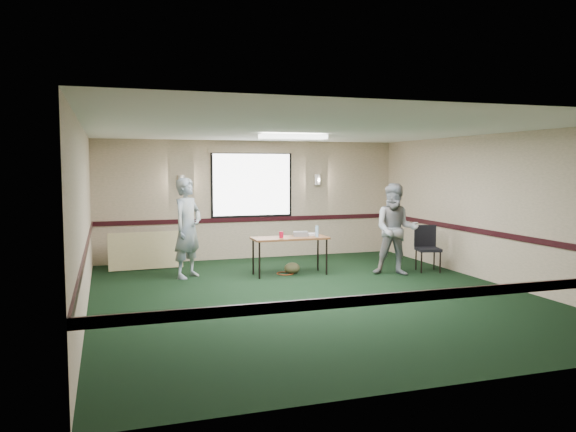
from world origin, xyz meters
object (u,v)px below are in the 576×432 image
object	(u,v)px
folding_table	(290,240)
conference_chair	(427,244)
person_right	(396,229)
person_left	(188,228)
projector	(301,234)

from	to	relation	value
folding_table	conference_chair	world-z (taller)	conference_chair
person_right	person_left	bearing A→B (deg)	-167.27
folding_table	person_left	world-z (taller)	person_left
conference_chair	person_left	bearing A→B (deg)	-174.75
conference_chair	folding_table	bearing A→B (deg)	-174.72
projector	person_left	size ratio (longest dim) A/B	0.15
projector	conference_chair	world-z (taller)	conference_chair
folding_table	person_left	xyz separation A→B (m)	(-1.94, 0.32, 0.27)
person_left	person_right	bearing A→B (deg)	-57.88
folding_table	person_right	xyz separation A→B (m)	(1.95, -0.67, 0.21)
folding_table	projector	bearing A→B (deg)	14.60
conference_chair	person_left	xyz separation A→B (m)	(-4.71, 0.77, 0.41)
folding_table	projector	distance (m)	0.27
person_left	person_right	size ratio (longest dim) A/B	1.06
conference_chair	person_left	distance (m)	4.80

